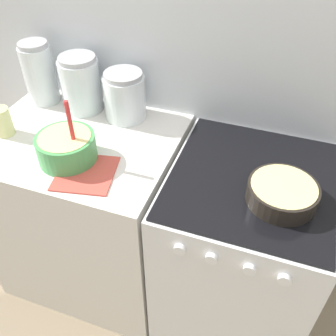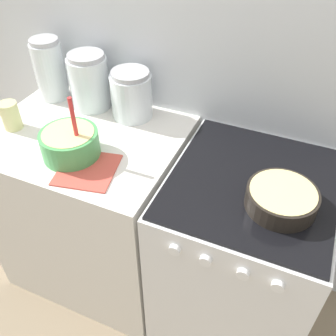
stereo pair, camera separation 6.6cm
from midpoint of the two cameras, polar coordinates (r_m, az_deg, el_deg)
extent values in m
cube|color=silver|center=(1.55, 7.27, 17.93)|extent=(4.62, 0.05, 2.40)
cube|color=silver|center=(1.87, -10.01, -6.07)|extent=(0.81, 0.65, 0.89)
cube|color=silver|center=(1.70, 11.75, -13.23)|extent=(0.60, 0.65, 0.88)
cube|color=black|center=(1.38, 14.21, -2.21)|extent=(0.58, 0.62, 0.01)
cylinder|color=white|center=(1.23, 2.59, -12.41)|extent=(0.04, 0.02, 0.04)
cylinder|color=white|center=(1.21, 7.35, -13.90)|extent=(0.04, 0.02, 0.04)
cylinder|color=white|center=(1.21, 12.97, -15.53)|extent=(0.04, 0.02, 0.04)
cylinder|color=white|center=(1.21, 17.98, -16.83)|extent=(0.04, 0.02, 0.04)
cylinder|color=#4CA559|center=(1.45, -13.41, 3.53)|extent=(0.22, 0.22, 0.10)
cylinder|color=#EFDB8C|center=(1.44, -13.56, 4.33)|extent=(0.19, 0.19, 0.06)
cylinder|color=red|center=(1.38, -12.65, 6.08)|extent=(0.02, 0.02, 0.24)
cylinder|color=black|center=(1.28, 18.32, -4.53)|extent=(0.23, 0.23, 0.07)
cylinder|color=#EFDB8C|center=(1.28, 18.39, -4.30)|extent=(0.21, 0.21, 0.06)
cylinder|color=silver|center=(1.82, -16.50, 13.95)|extent=(0.14, 0.14, 0.26)
cylinder|color=red|center=(1.85, -16.19, 12.53)|extent=(0.12, 0.12, 0.16)
cylinder|color=#B2B2B7|center=(1.77, -17.38, 17.96)|extent=(0.12, 0.12, 0.02)
cylinder|color=silver|center=(1.72, -10.76, 12.60)|extent=(0.17, 0.17, 0.23)
cylinder|color=tan|center=(1.74, -10.57, 11.28)|extent=(0.15, 0.15, 0.14)
cylinder|color=#B2B2B7|center=(1.66, -11.30, 16.35)|extent=(0.16, 0.16, 0.02)
cylinder|color=silver|center=(1.63, -4.40, 10.82)|extent=(0.18, 0.18, 0.19)
cylinder|color=white|center=(1.65, -4.33, 9.68)|extent=(0.16, 0.16, 0.11)
cylinder|color=#B2B2B7|center=(1.58, -4.59, 14.12)|extent=(0.16, 0.16, 0.02)
cylinder|color=beige|center=(1.68, -21.82, 7.40)|extent=(0.08, 0.08, 0.12)
cube|color=#CC4C3F|center=(1.40, -10.86, -0.27)|extent=(0.25, 0.25, 0.01)
cylinder|color=white|center=(1.45, -14.89, 0.86)|extent=(0.09, 0.01, 0.01)
sphere|color=white|center=(1.41, -13.14, 0.66)|extent=(0.04, 0.04, 0.04)
camera|label=1|loc=(0.03, -88.55, 1.25)|focal=40.00mm
camera|label=2|loc=(0.03, 91.45, -1.25)|focal=40.00mm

